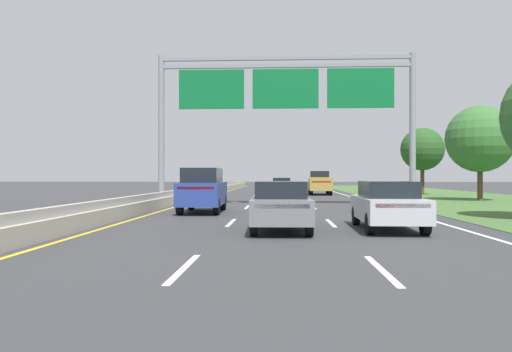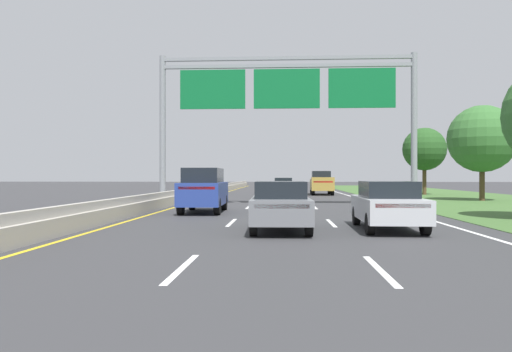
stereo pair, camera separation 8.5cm
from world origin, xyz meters
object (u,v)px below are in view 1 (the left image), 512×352
object	(u,v)px
roadside_tree_mid	(480,139)
car_grey_centre_lane_sedan	(280,205)
car_silver_right_lane_sedan	(387,204)
car_darkgreen_centre_lane_sedan	(281,186)
overhead_sign_gantry	(285,97)
roadside_tree_far	(422,149)
pickup_truck_gold	(320,183)
car_blue_left_lane_suv	(203,189)

from	to	relation	value
roadside_tree_mid	car_grey_centre_lane_sedan	bearing A→B (deg)	-126.05
car_silver_right_lane_sedan	roadside_tree_mid	xyz separation A→B (m)	(10.49, 18.75, 3.50)
car_darkgreen_centre_lane_sedan	car_grey_centre_lane_sedan	size ratio (longest dim) A/B	1.00
overhead_sign_gantry	roadside_tree_far	bearing A→B (deg)	53.19
car_grey_centre_lane_sedan	car_darkgreen_centre_lane_sedan	bearing A→B (deg)	-1.43
car_darkgreen_centre_lane_sedan	pickup_truck_gold	bearing A→B (deg)	-84.80
car_silver_right_lane_sedan	roadside_tree_far	bearing A→B (deg)	-17.06
car_silver_right_lane_sedan	roadside_tree_far	size ratio (longest dim) A/B	0.72
pickup_truck_gold	overhead_sign_gantry	bearing A→B (deg)	170.36
overhead_sign_gantry	roadside_tree_far	world-z (taller)	overhead_sign_gantry
pickup_truck_gold	car_blue_left_lane_suv	world-z (taller)	pickup_truck_gold
roadside_tree_mid	car_blue_left_lane_suv	bearing A→B (deg)	-146.58
roadside_tree_mid	car_silver_right_lane_sedan	bearing A→B (deg)	-119.22
roadside_tree_far	overhead_sign_gantry	bearing A→B (deg)	-126.81
car_blue_left_lane_suv	car_darkgreen_centre_lane_sedan	world-z (taller)	car_blue_left_lane_suv
car_blue_left_lane_suv	car_silver_right_lane_sedan	bearing A→B (deg)	-136.08
overhead_sign_gantry	car_darkgreen_centre_lane_sedan	world-z (taller)	overhead_sign_gantry
car_grey_centre_lane_sedan	roadside_tree_mid	distance (m)	23.98
pickup_truck_gold	roadside_tree_far	xyz separation A→B (m)	(9.42, -0.03, 3.12)
car_darkgreen_centre_lane_sedan	roadside_tree_mid	bearing A→B (deg)	-127.97
car_darkgreen_centre_lane_sedan	car_grey_centre_lane_sedan	bearing A→B (deg)	179.15
pickup_truck_gold	roadside_tree_far	size ratio (longest dim) A/B	0.88
pickup_truck_gold	roadside_tree_far	bearing A→B (deg)	-88.61
car_darkgreen_centre_lane_sedan	car_silver_right_lane_sedan	world-z (taller)	same
overhead_sign_gantry	pickup_truck_gold	size ratio (longest dim) A/B	2.76
pickup_truck_gold	car_darkgreen_centre_lane_sedan	xyz separation A→B (m)	(-3.57, -0.36, -0.26)
pickup_truck_gold	roadside_tree_mid	distance (m)	15.33
car_blue_left_lane_suv	roadside_tree_mid	bearing A→B (deg)	-57.85
car_silver_right_lane_sedan	roadside_tree_far	distance (m)	31.36
car_silver_right_lane_sedan	car_grey_centre_lane_sedan	distance (m)	3.50
roadside_tree_mid	roadside_tree_far	size ratio (longest dim) A/B	1.08
car_darkgreen_centre_lane_sedan	overhead_sign_gantry	bearing A→B (deg)	-179.98
overhead_sign_gantry	car_blue_left_lane_suv	distance (m)	8.54
pickup_truck_gold	car_silver_right_lane_sedan	size ratio (longest dim) A/B	1.23
car_darkgreen_centre_lane_sedan	roadside_tree_mid	size ratio (longest dim) A/B	0.66
roadside_tree_mid	roadside_tree_far	world-z (taller)	roadside_tree_mid
pickup_truck_gold	car_silver_right_lane_sedan	bearing A→B (deg)	-178.91
overhead_sign_gantry	pickup_truck_gold	world-z (taller)	overhead_sign_gantry
car_blue_left_lane_suv	roadside_tree_mid	size ratio (longest dim) A/B	0.71
roadside_tree_mid	roadside_tree_far	distance (m)	10.93
pickup_truck_gold	car_darkgreen_centre_lane_sedan	world-z (taller)	pickup_truck_gold
car_blue_left_lane_suv	car_darkgreen_centre_lane_sedan	xyz separation A→B (m)	(3.83, 22.21, -0.28)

